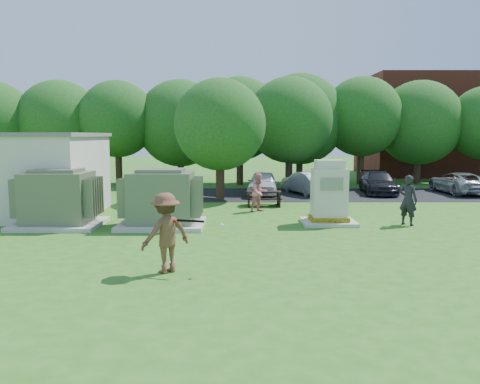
{
  "coord_description": "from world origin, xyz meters",
  "views": [
    {
      "loc": [
        -0.01,
        -12.04,
        3.26
      ],
      "look_at": [
        0.0,
        4.0,
        1.3
      ],
      "focal_mm": 35.0,
      "sensor_mm": 36.0,
      "label": 1
    }
  ],
  "objects_px": {
    "person_by_generator": "(408,200)",
    "car_dark": "(378,183)",
    "transformer_left": "(58,199)",
    "batter": "(166,233)",
    "picnic_table": "(264,197)",
    "person_at_picnic": "(259,192)",
    "car_white": "(263,183)",
    "car_silver_b": "(458,183)",
    "car_silver_a": "(306,183)",
    "transformer_right": "(162,199)",
    "generator_cabinet": "(329,196)"
  },
  "relations": [
    {
      "from": "transformer_right",
      "to": "car_silver_b",
      "type": "xyz_separation_m",
      "value": [
        15.04,
        9.47,
        -0.37
      ]
    },
    {
      "from": "car_white",
      "to": "car_silver_a",
      "type": "xyz_separation_m",
      "value": [
        2.43,
        0.44,
        -0.02
      ]
    },
    {
      "from": "picnic_table",
      "to": "person_at_picnic",
      "type": "distance_m",
      "value": 1.7
    },
    {
      "from": "transformer_right",
      "to": "person_by_generator",
      "type": "bearing_deg",
      "value": 1.27
    },
    {
      "from": "generator_cabinet",
      "to": "car_silver_b",
      "type": "distance_m",
      "value": 12.74
    },
    {
      "from": "batter",
      "to": "car_dark",
      "type": "bearing_deg",
      "value": -160.22
    },
    {
      "from": "picnic_table",
      "to": "car_silver_a",
      "type": "height_order",
      "value": "car_silver_a"
    },
    {
      "from": "picnic_table",
      "to": "person_by_generator",
      "type": "distance_m",
      "value": 6.84
    },
    {
      "from": "car_silver_a",
      "to": "car_dark",
      "type": "xyz_separation_m",
      "value": [
        4.06,
        0.23,
        -0.02
      ]
    },
    {
      "from": "generator_cabinet",
      "to": "car_dark",
      "type": "xyz_separation_m",
      "value": [
        4.47,
        9.0,
        -0.42
      ]
    },
    {
      "from": "transformer_right",
      "to": "car_dark",
      "type": "relative_size",
      "value": 0.71
    },
    {
      "from": "batter",
      "to": "car_silver_a",
      "type": "distance_m",
      "value": 15.86
    },
    {
      "from": "car_white",
      "to": "car_silver_b",
      "type": "distance_m",
      "value": 11.02
    },
    {
      "from": "car_dark",
      "to": "person_at_picnic",
      "type": "bearing_deg",
      "value": -130.91
    },
    {
      "from": "car_dark",
      "to": "car_white",
      "type": "bearing_deg",
      "value": -167.01
    },
    {
      "from": "car_silver_b",
      "to": "transformer_right",
      "type": "bearing_deg",
      "value": 30.32
    },
    {
      "from": "generator_cabinet",
      "to": "batter",
      "type": "relative_size",
      "value": 1.23
    },
    {
      "from": "generator_cabinet",
      "to": "person_by_generator",
      "type": "bearing_deg",
      "value": -4.95
    },
    {
      "from": "person_by_generator",
      "to": "car_dark",
      "type": "relative_size",
      "value": 0.43
    },
    {
      "from": "transformer_right",
      "to": "batter",
      "type": "height_order",
      "value": "transformer_right"
    },
    {
      "from": "car_white",
      "to": "car_silver_a",
      "type": "height_order",
      "value": "car_white"
    },
    {
      "from": "batter",
      "to": "transformer_left",
      "type": "bearing_deg",
      "value": -88.24
    },
    {
      "from": "person_by_generator",
      "to": "car_dark",
      "type": "distance_m",
      "value": 9.4
    },
    {
      "from": "person_by_generator",
      "to": "car_silver_a",
      "type": "height_order",
      "value": "person_by_generator"
    },
    {
      "from": "generator_cabinet",
      "to": "car_white",
      "type": "bearing_deg",
      "value": 103.62
    },
    {
      "from": "transformer_left",
      "to": "batter",
      "type": "bearing_deg",
      "value": -50.15
    },
    {
      "from": "transformer_right",
      "to": "generator_cabinet",
      "type": "distance_m",
      "value": 6.08
    },
    {
      "from": "generator_cabinet",
      "to": "person_at_picnic",
      "type": "xyz_separation_m",
      "value": [
        -2.45,
        2.79,
        -0.21
      ]
    },
    {
      "from": "transformer_right",
      "to": "person_at_picnic",
      "type": "relative_size",
      "value": 1.82
    },
    {
      "from": "transformer_left",
      "to": "car_white",
      "type": "xyz_separation_m",
      "value": [
        7.74,
        8.78,
        -0.32
      ]
    },
    {
      "from": "transformer_right",
      "to": "picnic_table",
      "type": "xyz_separation_m",
      "value": [
        3.9,
        4.85,
        -0.54
      ]
    },
    {
      "from": "car_white",
      "to": "car_dark",
      "type": "distance_m",
      "value": 6.52
    },
    {
      "from": "transformer_right",
      "to": "generator_cabinet",
      "type": "bearing_deg",
      "value": 4.17
    },
    {
      "from": "person_at_picnic",
      "to": "picnic_table",
      "type": "bearing_deg",
      "value": 43.93
    },
    {
      "from": "picnic_table",
      "to": "car_white",
      "type": "bearing_deg",
      "value": 87.89
    },
    {
      "from": "car_dark",
      "to": "car_silver_b",
      "type": "distance_m",
      "value": 4.51
    },
    {
      "from": "person_by_generator",
      "to": "car_white",
      "type": "height_order",
      "value": "person_by_generator"
    },
    {
      "from": "picnic_table",
      "to": "person_at_picnic",
      "type": "height_order",
      "value": "person_at_picnic"
    },
    {
      "from": "generator_cabinet",
      "to": "batter",
      "type": "height_order",
      "value": "generator_cabinet"
    },
    {
      "from": "generator_cabinet",
      "to": "car_dark",
      "type": "relative_size",
      "value": 0.56
    },
    {
      "from": "person_at_picnic",
      "to": "car_silver_a",
      "type": "relative_size",
      "value": 0.43
    },
    {
      "from": "person_at_picnic",
      "to": "transformer_right",
      "type": "bearing_deg",
      "value": -174.55
    },
    {
      "from": "car_silver_b",
      "to": "generator_cabinet",
      "type": "bearing_deg",
      "value": 43.29
    },
    {
      "from": "person_at_picnic",
      "to": "transformer_left",
      "type": "bearing_deg",
      "value": 167.52
    },
    {
      "from": "transformer_left",
      "to": "batter",
      "type": "xyz_separation_m",
      "value": [
        4.74,
        -5.68,
        -0.01
      ]
    },
    {
      "from": "batter",
      "to": "picnic_table",
      "type": "bearing_deg",
      "value": -143.29
    },
    {
      "from": "car_white",
      "to": "person_at_picnic",
      "type": "bearing_deg",
      "value": -89.51
    },
    {
      "from": "transformer_left",
      "to": "batter",
      "type": "relative_size",
      "value": 1.57
    },
    {
      "from": "transformer_left",
      "to": "person_by_generator",
      "type": "relative_size",
      "value": 1.64
    },
    {
      "from": "picnic_table",
      "to": "car_white",
      "type": "height_order",
      "value": "car_white"
    }
  ]
}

